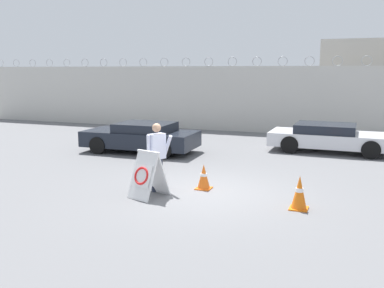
{
  "coord_description": "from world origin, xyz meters",
  "views": [
    {
      "loc": [
        3.47,
        -10.01,
        3.11
      ],
      "look_at": [
        -1.12,
        1.89,
        0.89
      ],
      "focal_mm": 40.0,
      "sensor_mm": 36.0,
      "label": 1
    }
  ],
  "objects_px": {
    "barricade_sign": "(147,174)",
    "parked_car_rear_sedan": "(330,137)",
    "traffic_cone_near": "(299,193)",
    "parked_car_front_coupe": "(141,137)",
    "security_guard": "(157,153)",
    "traffic_cone_mid": "(204,177)"
  },
  "relations": [
    {
      "from": "security_guard",
      "to": "parked_car_rear_sedan",
      "type": "height_order",
      "value": "security_guard"
    },
    {
      "from": "barricade_sign",
      "to": "parked_car_rear_sedan",
      "type": "xyz_separation_m",
      "value": [
        3.82,
        7.85,
        -0.01
      ]
    },
    {
      "from": "barricade_sign",
      "to": "security_guard",
      "type": "height_order",
      "value": "security_guard"
    },
    {
      "from": "security_guard",
      "to": "barricade_sign",
      "type": "bearing_deg",
      "value": -154.48
    },
    {
      "from": "barricade_sign",
      "to": "parked_car_rear_sedan",
      "type": "relative_size",
      "value": 0.25
    },
    {
      "from": "security_guard",
      "to": "traffic_cone_mid",
      "type": "bearing_deg",
      "value": -35.85
    },
    {
      "from": "traffic_cone_near",
      "to": "parked_car_rear_sedan",
      "type": "relative_size",
      "value": 0.17
    },
    {
      "from": "traffic_cone_near",
      "to": "parked_car_front_coupe",
      "type": "bearing_deg",
      "value": 143.61
    },
    {
      "from": "security_guard",
      "to": "traffic_cone_mid",
      "type": "distance_m",
      "value": 1.39
    },
    {
      "from": "traffic_cone_mid",
      "to": "security_guard",
      "type": "bearing_deg",
      "value": -150.45
    },
    {
      "from": "security_guard",
      "to": "traffic_cone_mid",
      "type": "xyz_separation_m",
      "value": [
        1.06,
        0.6,
        -0.66
      ]
    },
    {
      "from": "parked_car_front_coupe",
      "to": "parked_car_rear_sedan",
      "type": "bearing_deg",
      "value": -160.0
    },
    {
      "from": "traffic_cone_mid",
      "to": "parked_car_rear_sedan",
      "type": "distance_m",
      "value": 7.22
    },
    {
      "from": "traffic_cone_near",
      "to": "parked_car_front_coupe",
      "type": "relative_size",
      "value": 0.18
    },
    {
      "from": "barricade_sign",
      "to": "parked_car_front_coupe",
      "type": "bearing_deg",
      "value": 136.5
    },
    {
      "from": "traffic_cone_near",
      "to": "parked_car_front_coupe",
      "type": "xyz_separation_m",
      "value": [
        -6.51,
        4.8,
        0.21
      ]
    },
    {
      "from": "barricade_sign",
      "to": "security_guard",
      "type": "xyz_separation_m",
      "value": [
        -0.01,
        0.59,
        0.41
      ]
    },
    {
      "from": "traffic_cone_near",
      "to": "security_guard",
      "type": "bearing_deg",
      "value": 177.02
    },
    {
      "from": "security_guard",
      "to": "traffic_cone_near",
      "type": "height_order",
      "value": "security_guard"
    },
    {
      "from": "security_guard",
      "to": "parked_car_rear_sedan",
      "type": "xyz_separation_m",
      "value": [
        3.82,
        7.27,
        -0.43
      ]
    },
    {
      "from": "parked_car_rear_sedan",
      "to": "barricade_sign",
      "type": "bearing_deg",
      "value": -115.06
    },
    {
      "from": "barricade_sign",
      "to": "security_guard",
      "type": "relative_size",
      "value": 0.66
    }
  ]
}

